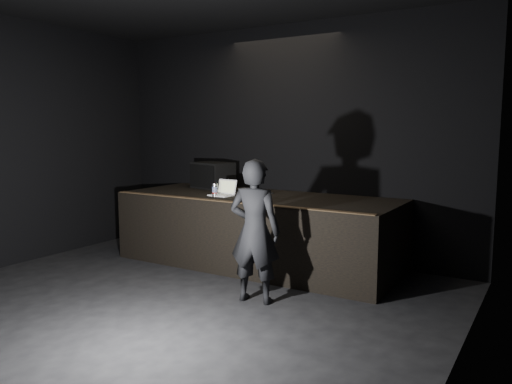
{
  "coord_description": "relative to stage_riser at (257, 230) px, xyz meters",
  "views": [
    {
      "loc": [
        3.63,
        -3.29,
        1.95
      ],
      "look_at": [
        0.24,
        2.3,
        1.12
      ],
      "focal_mm": 35.0,
      "sensor_mm": 36.0,
      "label": 1
    }
  ],
  "objects": [
    {
      "name": "ground",
      "position": [
        0.0,
        -2.73,
        -0.5
      ],
      "size": [
        7.0,
        7.0,
        0.0
      ],
      "primitive_type": "plane",
      "color": "black",
      "rests_on": "ground"
    },
    {
      "name": "room_walls",
      "position": [
        0.0,
        -2.73,
        1.52
      ],
      "size": [
        6.1,
        7.1,
        3.52
      ],
      "color": "black",
      "rests_on": "ground"
    },
    {
      "name": "stage_riser",
      "position": [
        0.0,
        0.0,
        0.0
      ],
      "size": [
        4.0,
        1.5,
        1.0
      ],
      "primitive_type": "cube",
      "color": "black",
      "rests_on": "ground"
    },
    {
      "name": "riser_lip",
      "position": [
        0.0,
        -0.71,
        0.51
      ],
      "size": [
        3.92,
        0.1,
        0.01
      ],
      "primitive_type": "cube",
      "color": "brown",
      "rests_on": "stage_riser"
    },
    {
      "name": "stage_monitor",
      "position": [
        -1.08,
        0.39,
        0.71
      ],
      "size": [
        0.7,
        0.58,
        0.41
      ],
      "rotation": [
        0.0,
        0.0,
        -0.23
      ],
      "color": "black",
      "rests_on": "stage_riser"
    },
    {
      "name": "cable",
      "position": [
        -0.35,
        0.27,
        0.51
      ],
      "size": [
        0.9,
        0.04,
        0.02
      ],
      "primitive_type": "cylinder",
      "rotation": [
        0.0,
        1.57,
        0.03
      ],
      "color": "black",
      "rests_on": "stage_riser"
    },
    {
      "name": "laptop",
      "position": [
        -0.43,
        -0.23,
        0.56
      ],
      "size": [
        0.34,
        0.31,
        0.22
      ],
      "rotation": [
        0.0,
        0.0,
        -0.07
      ],
      "color": "white",
      "rests_on": "stage_riser"
    },
    {
      "name": "beer_can",
      "position": [
        -0.48,
        -0.38,
        0.59
      ],
      "size": [
        0.08,
        0.08,
        0.18
      ],
      "color": "silver",
      "rests_on": "stage_riser"
    },
    {
      "name": "plastic_cup",
      "position": [
        -0.26,
        0.03,
        0.55
      ],
      "size": [
        0.08,
        0.08,
        0.1
      ],
      "primitive_type": "cylinder",
      "color": "white",
      "rests_on": "stage_riser"
    },
    {
      "name": "wii_remote",
      "position": [
        0.37,
        -0.35,
        0.51
      ],
      "size": [
        0.11,
        0.14,
        0.03
      ],
      "primitive_type": "cube",
      "rotation": [
        0.0,
        0.0,
        0.55
      ],
      "color": "silver",
      "rests_on": "stage_riser"
    },
    {
      "name": "person",
      "position": [
        0.78,
        -1.35,
        0.31
      ],
      "size": [
        0.65,
        0.48,
        1.62
      ],
      "primitive_type": "imported",
      "rotation": [
        0.0,
        0.0,
        3.31
      ],
      "color": "black",
      "rests_on": "ground"
    }
  ]
}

